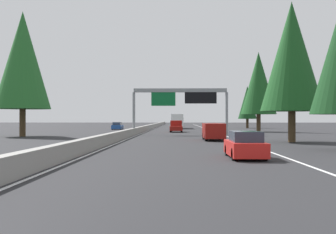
% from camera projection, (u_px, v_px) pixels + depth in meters
% --- Properties ---
extents(ground_plane, '(320.00, 320.00, 0.00)m').
position_uv_depth(ground_plane, '(144.00, 132.00, 64.93)').
color(ground_plane, '#262628').
extents(median_barrier, '(180.00, 0.56, 0.90)m').
position_uv_depth(median_barrier, '(150.00, 127.00, 84.93)').
color(median_barrier, gray).
rests_on(median_barrier, ground).
extents(shoulder_stripe_right, '(160.00, 0.16, 0.01)m').
position_uv_depth(shoulder_stripe_right, '(210.00, 130.00, 74.64)').
color(shoulder_stripe_right, silver).
rests_on(shoulder_stripe_right, ground).
extents(shoulder_stripe_median, '(160.00, 0.16, 0.01)m').
position_uv_depth(shoulder_stripe_median, '(150.00, 130.00, 74.92)').
color(shoulder_stripe_median, silver).
rests_on(shoulder_stripe_median, ground).
extents(sign_gantry_overhead, '(0.50, 12.68, 6.16)m').
position_uv_depth(sign_gantry_overhead, '(181.00, 98.00, 52.94)').
color(sign_gantry_overhead, gray).
rests_on(sign_gantry_overhead, ground).
extents(sedan_mid_center, '(4.40, 1.80, 1.47)m').
position_uv_depth(sedan_mid_center, '(245.00, 145.00, 21.83)').
color(sedan_mid_center, red).
rests_on(sedan_mid_center, ground).
extents(minivan_near_right, '(5.00, 1.95, 1.69)m').
position_uv_depth(minivan_near_right, '(213.00, 131.00, 39.64)').
color(minivan_near_right, maroon).
rests_on(minivan_near_right, ground).
extents(pickup_mid_right, '(5.60, 2.00, 1.86)m').
position_uv_depth(pickup_mid_right, '(176.00, 126.00, 64.71)').
color(pickup_mid_right, maroon).
rests_on(pickup_mid_right, ground).
extents(bus_near_center, '(11.50, 2.55, 3.10)m').
position_uv_depth(bus_near_center, '(177.00, 121.00, 87.87)').
color(bus_near_center, white).
rests_on(bus_near_center, ground).
extents(sedan_distant_a, '(4.40, 1.80, 1.47)m').
position_uv_depth(sedan_distant_a, '(177.00, 124.00, 108.90)').
color(sedan_distant_a, black).
rests_on(sedan_distant_a, ground).
extents(oncoming_near, '(4.40, 1.80, 1.47)m').
position_uv_depth(oncoming_near, '(117.00, 126.00, 78.46)').
color(oncoming_near, '#1E4793').
rests_on(oncoming_near, ground).
extents(conifer_right_near, '(5.70, 5.70, 12.95)m').
position_uv_depth(conifer_right_near, '(292.00, 56.00, 36.71)').
color(conifer_right_near, '#4C3823').
rests_on(conifer_right_near, ground).
extents(conifer_right_mid, '(5.78, 5.78, 13.13)m').
position_uv_depth(conifer_right_mid, '(259.00, 83.00, 65.69)').
color(conifer_right_mid, '#4C3823').
rests_on(conifer_right_mid, ground).
extents(conifer_right_far, '(4.24, 4.24, 9.64)m').
position_uv_depth(conifer_right_far, '(247.00, 103.00, 91.37)').
color(conifer_right_far, '#4C3823').
rests_on(conifer_right_far, ground).
extents(conifer_left_near, '(6.68, 6.68, 15.18)m').
position_uv_depth(conifer_left_near, '(23.00, 60.00, 48.36)').
color(conifer_left_near, '#4C3823').
rests_on(conifer_left_near, ground).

